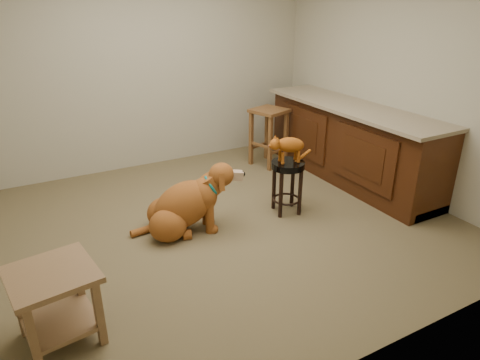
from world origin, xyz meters
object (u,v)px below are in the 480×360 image
padded_stool (287,177)px  golden_retriever (185,206)px  wood_stool (269,136)px  side_table (56,296)px  tabby_kitten (288,146)px

padded_stool → golden_retriever: size_ratio=0.51×
wood_stool → side_table: size_ratio=1.31×
side_table → tabby_kitten: bearing=19.5°
tabby_kitten → side_table: bearing=-147.3°
wood_stool → tabby_kitten: tabby_kitten is taller
wood_stool → side_table: (-2.94, -2.12, -0.05)m
padded_stool → golden_retriever: (-1.09, 0.13, -0.13)m
side_table → golden_retriever: golden_retriever is taller
wood_stool → tabby_kitten: (-0.59, -1.29, 0.34)m
padded_stool → side_table: size_ratio=0.97×
padded_stool → tabby_kitten: size_ratio=1.10×
padded_stool → golden_retriever: bearing=173.3°
padded_stool → wood_stool: bearing=65.8°
wood_stool → golden_retriever: size_ratio=0.70×
padded_stool → tabby_kitten: bearing=161.1°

